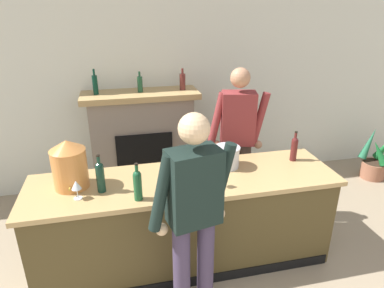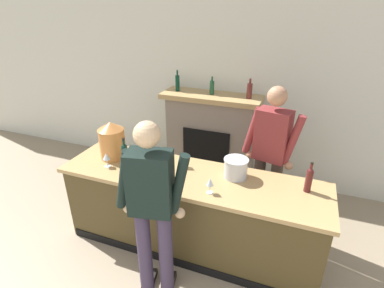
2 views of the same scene
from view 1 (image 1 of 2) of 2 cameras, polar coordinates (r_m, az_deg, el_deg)
name	(u,v)px [view 1 (image 1 of 2)]	position (r m, az deg, el deg)	size (l,w,h in m)	color
wall_back_panel	(172,85)	(4.61, -3.39, 9.81)	(12.00, 0.07, 2.75)	silver
bar_counter	(185,221)	(3.35, -1.11, -12.71)	(2.80, 0.76, 0.93)	#4A3C1F
fireplace_stone	(143,142)	(4.52, -8.17, 0.28)	(1.43, 0.52, 1.67)	gray
potted_plant_corner	(374,161)	(5.63, 28.11, -2.54)	(0.41, 0.46, 0.73)	#995F45
person_customer	(194,218)	(2.49, 0.26, -12.25)	(0.65, 0.36, 1.77)	#3E334B
person_bartender	(237,140)	(3.81, 7.51, 0.70)	(0.65, 0.37, 1.78)	#4D3C34
copper_dispenser	(69,164)	(3.05, -19.78, -3.14)	(0.30, 0.33, 0.43)	#CF803E
ice_bucket_steel	(227,157)	(3.29, 5.81, -2.14)	(0.25, 0.25, 0.21)	silver
wine_bottle_rose_blush	(294,148)	(3.54, 16.67, -0.60)	(0.06, 0.06, 0.31)	#501B1A
wine_bottle_chardonnay_pale	(100,176)	(2.93, -15.05, -5.11)	(0.07, 0.07, 0.34)	#123125
wine_bottle_cabernet_heavy	(138,184)	(2.76, -9.06, -6.57)	(0.07, 0.07, 0.32)	#1A522E
wine_glass_front_left	(168,161)	(3.16, -3.97, -2.88)	(0.08, 0.08, 0.17)	silver
wine_glass_back_row	(76,186)	(2.90, -18.73, -6.61)	(0.08, 0.08, 0.16)	silver
wine_glass_near_bucket	(223,175)	(2.93, 5.12, -5.20)	(0.07, 0.07, 0.16)	silver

